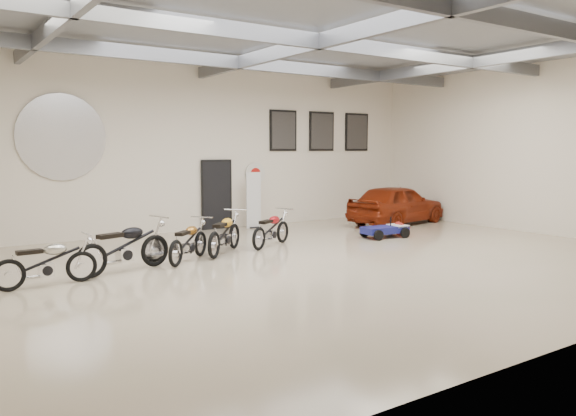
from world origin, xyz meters
TOP-DOWN VIEW (x-y plane):
  - floor at (0.00, 0.00)m, footprint 16.00×12.00m
  - ceiling at (0.00, 0.00)m, footprint 16.00×12.00m
  - back_wall at (0.00, 6.00)m, footprint 16.00×0.02m
  - right_wall at (8.00, 0.00)m, footprint 0.02×12.00m
  - ceiling_beams at (0.00, 0.00)m, footprint 15.80×11.80m
  - door at (0.50, 5.95)m, footprint 0.92×0.08m
  - logo_plaque at (-4.00, 5.95)m, footprint 2.30×0.06m
  - poster_left at (3.00, 5.96)m, footprint 1.05×0.08m
  - poster_mid at (4.60, 5.96)m, footprint 1.05×0.08m
  - poster_right at (6.20, 5.96)m, footprint 1.05×0.08m
  - oil_sign at (1.90, 5.95)m, footprint 0.72×0.10m
  - banner_stand at (1.57, 5.50)m, footprint 0.51×0.25m
  - motorcycle_silver at (-5.42, 0.99)m, footprint 1.82×0.65m
  - motorcycle_black at (-3.86, 1.39)m, footprint 2.19×1.18m
  - motorcycle_gold at (-2.33, 1.69)m, footprint 1.73×1.60m
  - motorcycle_yellow at (-1.23, 2.09)m, footprint 1.84×1.74m
  - motorcycle_red at (0.22, 2.30)m, footprint 1.84×1.36m
  - go_kart at (3.78, 1.72)m, footprint 1.71×0.90m
  - vintage_car at (6.00, 3.65)m, footprint 2.27×4.12m

SIDE VIEW (x-z plane):
  - floor at x=0.00m, z-range -0.01..0.01m
  - go_kart at x=3.78m, z-range 0.00..0.60m
  - motorcycle_silver at x=-5.42m, z-range 0.00..0.93m
  - motorcycle_red at x=0.22m, z-range 0.00..0.93m
  - motorcycle_gold at x=-2.33m, z-range 0.00..0.94m
  - motorcycle_yellow at x=-1.23m, z-range 0.00..1.01m
  - motorcycle_black at x=-3.86m, z-range 0.00..1.09m
  - vintage_car at x=6.00m, z-range 0.00..1.33m
  - banner_stand at x=1.57m, z-range 0.00..1.80m
  - door at x=0.50m, z-range 0.00..2.10m
  - oil_sign at x=1.90m, z-range 1.34..2.06m
  - back_wall at x=0.00m, z-range 0.00..5.00m
  - right_wall at x=8.00m, z-range 0.00..5.00m
  - logo_plaque at x=-4.00m, z-range 2.22..3.38m
  - poster_left at x=3.00m, z-range 2.42..3.78m
  - poster_mid at x=4.60m, z-range 2.42..3.78m
  - poster_right at x=6.20m, z-range 2.42..3.78m
  - ceiling_beams at x=0.00m, z-range 4.59..4.91m
  - ceiling at x=0.00m, z-range 5.00..5.00m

